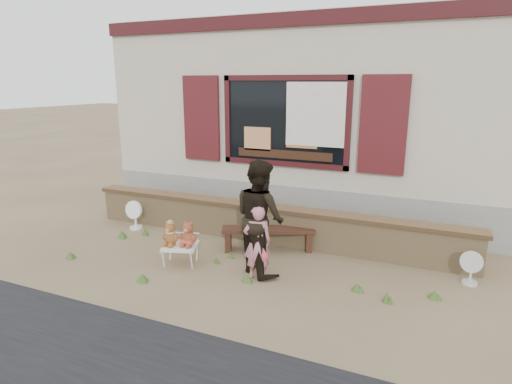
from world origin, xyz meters
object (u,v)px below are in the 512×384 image
at_px(teddy_bear_left, 171,233).
at_px(teddy_bear_right, 189,233).
at_px(bench, 268,234).
at_px(adult, 260,217).
at_px(child, 257,242).
at_px(folding_chair, 180,247).

xyz_separation_m(teddy_bear_left, teddy_bear_right, (0.27, 0.09, 0.00)).
height_order(bench, adult, adult).
bearing_deg(teddy_bear_right, adult, -8.20).
height_order(teddy_bear_right, adult, adult).
height_order(teddy_bear_left, adult, adult).
bearing_deg(child, adult, -107.86).
bearing_deg(teddy_bear_left, adult, -6.57).
bearing_deg(child, folding_chair, -29.81).
xyz_separation_m(bench, child, (0.25, -1.04, 0.26)).
distance_m(folding_chair, teddy_bear_left, 0.26).
distance_m(teddy_bear_left, adult, 1.45).
bearing_deg(bench, child, -99.82).
height_order(folding_chair, adult, adult).
distance_m(teddy_bear_right, adult, 1.18).
height_order(folding_chair, child, child).
relative_size(teddy_bear_right, child, 0.36).
relative_size(bench, adult, 0.91).
xyz_separation_m(bench, teddy_bear_left, (-1.18, -1.12, 0.22)).
distance_m(child, adult, 0.38).
bearing_deg(bench, folding_chair, -157.39).
bearing_deg(adult, bench, -41.82).
relative_size(bench, folding_chair, 2.46).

